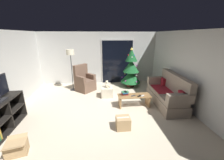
# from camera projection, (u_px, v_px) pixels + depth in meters

# --- Properties ---
(ground_plane) EXTENTS (7.00, 7.00, 0.00)m
(ground_plane) POSITION_uv_depth(u_px,v_px,m) (102.00, 113.00, 4.49)
(ground_plane) COLOR beige
(wall_back) EXTENTS (5.72, 0.12, 2.50)m
(wall_back) POSITION_uv_depth(u_px,v_px,m) (99.00, 58.00, 7.00)
(wall_back) COLOR beige
(wall_back) RESTS_ON ground
(wall_right) EXTENTS (0.12, 6.00, 2.50)m
(wall_right) POSITION_uv_depth(u_px,v_px,m) (193.00, 72.00, 4.40)
(wall_right) COLOR beige
(wall_right) RESTS_ON ground
(patio_door_frame) EXTENTS (1.60, 0.02, 2.20)m
(patio_door_frame) POSITION_uv_depth(u_px,v_px,m) (117.00, 61.00, 7.07)
(patio_door_frame) COLOR silver
(patio_door_frame) RESTS_ON ground
(patio_door_glass) EXTENTS (1.50, 0.02, 2.10)m
(patio_door_glass) POSITION_uv_depth(u_px,v_px,m) (117.00, 62.00, 7.07)
(patio_door_glass) COLOR black
(patio_door_glass) RESTS_ON ground
(couch) EXTENTS (0.85, 1.97, 1.08)m
(couch) POSITION_uv_depth(u_px,v_px,m) (168.00, 94.00, 4.92)
(couch) COLOR gray
(couch) RESTS_ON ground
(coffee_table) EXTENTS (1.10, 0.40, 0.40)m
(coffee_table) POSITION_uv_depth(u_px,v_px,m) (134.00, 99.00, 4.83)
(coffee_table) COLOR #9E7547
(coffee_table) RESTS_ON ground
(remote_white) EXTENTS (0.15, 0.13, 0.02)m
(remote_white) POSITION_uv_depth(u_px,v_px,m) (143.00, 96.00, 4.72)
(remote_white) COLOR silver
(remote_white) RESTS_ON coffee_table
(remote_black) EXTENTS (0.15, 0.13, 0.02)m
(remote_black) POSITION_uv_depth(u_px,v_px,m) (139.00, 96.00, 4.70)
(remote_black) COLOR black
(remote_black) RESTS_ON coffee_table
(remote_graphite) EXTENTS (0.16, 0.10, 0.02)m
(remote_graphite) POSITION_uv_depth(u_px,v_px,m) (133.00, 96.00, 4.72)
(remote_graphite) COLOR #333338
(remote_graphite) RESTS_ON coffee_table
(book_stack) EXTENTS (0.25, 0.22, 0.12)m
(book_stack) POSITION_uv_depth(u_px,v_px,m) (125.00, 93.00, 4.82)
(book_stack) COLOR #A32D28
(book_stack) RESTS_ON coffee_table
(cell_phone) EXTENTS (0.10, 0.15, 0.01)m
(cell_phone) POSITION_uv_depth(u_px,v_px,m) (125.00, 91.00, 4.79)
(cell_phone) COLOR black
(cell_phone) RESTS_ON book_stack
(christmas_tree) EXTENTS (0.93, 0.93, 1.84)m
(christmas_tree) POSITION_uv_depth(u_px,v_px,m) (131.00, 70.00, 6.53)
(christmas_tree) COLOR #4C1E19
(christmas_tree) RESTS_ON ground
(armchair) EXTENTS (0.97, 0.97, 1.13)m
(armchair) POSITION_uv_depth(u_px,v_px,m) (84.00, 82.00, 6.19)
(armchair) COLOR brown
(armchair) RESTS_ON ground
(floor_lamp) EXTENTS (0.32, 0.32, 1.78)m
(floor_lamp) POSITION_uv_depth(u_px,v_px,m) (71.00, 56.00, 5.88)
(floor_lamp) COLOR #2D2D30
(floor_lamp) RESTS_ON ground
(media_shelf) EXTENTS (0.40, 1.40, 0.80)m
(media_shelf) POSITION_uv_depth(u_px,v_px,m) (1.00, 118.00, 3.54)
(media_shelf) COLOR black
(media_shelf) RESTS_ON ground
(ottoman) EXTENTS (0.44, 0.44, 0.38)m
(ottoman) POSITION_uv_depth(u_px,v_px,m) (107.00, 92.00, 5.62)
(ottoman) COLOR beige
(ottoman) RESTS_ON ground
(teddy_bear_cream) EXTENTS (0.21, 0.21, 0.29)m
(teddy_bear_cream) POSITION_uv_depth(u_px,v_px,m) (107.00, 85.00, 5.52)
(teddy_bear_cream) COLOR beige
(teddy_bear_cream) RESTS_ON ottoman
(cardboard_box_open_near_shelf) EXTENTS (0.47, 0.52, 0.32)m
(cardboard_box_open_near_shelf) POSITION_uv_depth(u_px,v_px,m) (17.00, 148.00, 2.89)
(cardboard_box_open_near_shelf) COLOR tan
(cardboard_box_open_near_shelf) RESTS_ON ground
(cardboard_box_taped_mid_floor) EXTENTS (0.36, 0.32, 0.32)m
(cardboard_box_taped_mid_floor) POSITION_uv_depth(u_px,v_px,m) (123.00, 123.00, 3.70)
(cardboard_box_taped_mid_floor) COLOR tan
(cardboard_box_taped_mid_floor) RESTS_ON ground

